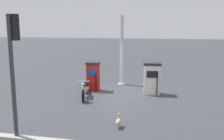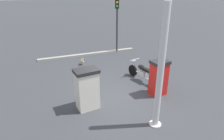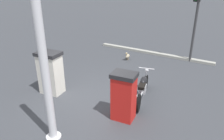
# 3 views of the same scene
# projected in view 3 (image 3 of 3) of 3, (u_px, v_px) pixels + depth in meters

# --- Properties ---
(ground_plane) EXTENTS (120.00, 120.00, 0.00)m
(ground_plane) POSITION_uv_depth(u_px,v_px,m) (92.00, 98.00, 7.66)
(ground_plane) COLOR #383A3F
(fuel_pump_near) EXTENTS (0.62, 0.76, 1.49)m
(fuel_pump_near) POSITION_uv_depth(u_px,v_px,m) (124.00, 96.00, 6.30)
(fuel_pump_near) COLOR red
(fuel_pump_near) RESTS_ON ground
(fuel_pump_far) EXTENTS (0.70, 0.91, 1.56)m
(fuel_pump_far) POSITION_uv_depth(u_px,v_px,m) (51.00, 72.00, 7.75)
(fuel_pump_far) COLOR silver
(fuel_pump_far) RESTS_ON ground
(motorcycle_near_pump) EXTENTS (2.02, 0.75, 0.92)m
(motorcycle_near_pump) POSITION_uv_depth(u_px,v_px,m) (143.00, 88.00, 7.45)
(motorcycle_near_pump) COLOR black
(motorcycle_near_pump) RESTS_ON ground
(wandering_duck) EXTENTS (0.44, 0.21, 0.44)m
(wandering_duck) POSITION_uv_depth(u_px,v_px,m) (127.00, 56.00, 11.02)
(wandering_duck) COLOR tan
(wandering_duck) RESTS_ON ground
(roadside_traffic_light) EXTENTS (0.40, 0.30, 3.59)m
(roadside_traffic_light) POSITION_uv_depth(u_px,v_px,m) (196.00, 11.00, 9.92)
(roadside_traffic_light) COLOR #38383A
(roadside_traffic_light) RESTS_ON ground
(canopy_support_pole) EXTENTS (0.40, 0.40, 3.89)m
(canopy_support_pole) POSITION_uv_depth(u_px,v_px,m) (45.00, 73.00, 5.07)
(canopy_support_pole) COLOR silver
(canopy_support_pole) RESTS_ON ground
(road_edge_kerb) EXTENTS (0.41, 6.34, 0.12)m
(road_edge_kerb) POSITION_uv_depth(u_px,v_px,m) (153.00, 53.00, 11.90)
(road_edge_kerb) COLOR #9E9E93
(road_edge_kerb) RESTS_ON ground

